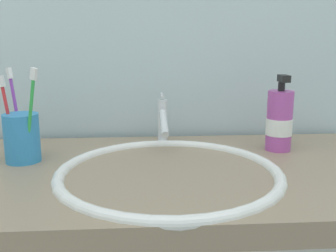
{
  "coord_description": "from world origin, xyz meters",
  "views": [
    {
      "loc": [
        -0.01,
        -0.77,
        1.12
      ],
      "look_at": [
        0.04,
        -0.01,
        0.95
      ],
      "focal_mm": 41.91,
      "sensor_mm": 36.0,
      "label": 1
    }
  ],
  "objects_px": {
    "toothbrush_cup": "(22,138)",
    "toothbrush_red": "(8,112)",
    "faucet": "(163,121)",
    "toothbrush_green": "(31,110)",
    "toothbrush_purple": "(15,106)",
    "soap_dispenser": "(279,121)"
  },
  "relations": [
    {
      "from": "soap_dispenser",
      "to": "toothbrush_purple",
      "type": "bearing_deg",
      "value": -179.18
    },
    {
      "from": "toothbrush_green",
      "to": "toothbrush_purple",
      "type": "bearing_deg",
      "value": 126.24
    },
    {
      "from": "soap_dispenser",
      "to": "toothbrush_cup",
      "type": "bearing_deg",
      "value": -175.12
    },
    {
      "from": "toothbrush_cup",
      "to": "soap_dispenser",
      "type": "bearing_deg",
      "value": 4.88
    },
    {
      "from": "faucet",
      "to": "toothbrush_red",
      "type": "relative_size",
      "value": 0.85
    },
    {
      "from": "toothbrush_cup",
      "to": "toothbrush_green",
      "type": "relative_size",
      "value": 0.52
    },
    {
      "from": "toothbrush_cup",
      "to": "toothbrush_red",
      "type": "bearing_deg",
      "value": 172.77
    },
    {
      "from": "faucet",
      "to": "toothbrush_cup",
      "type": "xyz_separation_m",
      "value": [
        -0.31,
        -0.11,
        -0.01
      ]
    },
    {
      "from": "toothbrush_cup",
      "to": "toothbrush_red",
      "type": "distance_m",
      "value": 0.06
    },
    {
      "from": "toothbrush_red",
      "to": "toothbrush_green",
      "type": "height_order",
      "value": "toothbrush_green"
    },
    {
      "from": "toothbrush_cup",
      "to": "toothbrush_purple",
      "type": "height_order",
      "value": "toothbrush_purple"
    },
    {
      "from": "toothbrush_cup",
      "to": "toothbrush_green",
      "type": "bearing_deg",
      "value": -43.87
    },
    {
      "from": "toothbrush_green",
      "to": "toothbrush_purple",
      "type": "distance_m",
      "value": 0.09
    },
    {
      "from": "faucet",
      "to": "toothbrush_green",
      "type": "relative_size",
      "value": 0.77
    },
    {
      "from": "toothbrush_purple",
      "to": "toothbrush_green",
      "type": "bearing_deg",
      "value": -53.76
    },
    {
      "from": "faucet",
      "to": "toothbrush_green",
      "type": "height_order",
      "value": "toothbrush_green"
    },
    {
      "from": "toothbrush_cup",
      "to": "toothbrush_green",
      "type": "height_order",
      "value": "toothbrush_green"
    },
    {
      "from": "toothbrush_cup",
      "to": "toothbrush_purple",
      "type": "bearing_deg",
      "value": 116.97
    },
    {
      "from": "toothbrush_red",
      "to": "toothbrush_cup",
      "type": "bearing_deg",
      "value": -7.23
    },
    {
      "from": "toothbrush_cup",
      "to": "soap_dispenser",
      "type": "height_order",
      "value": "soap_dispenser"
    },
    {
      "from": "toothbrush_purple",
      "to": "toothbrush_cup",
      "type": "bearing_deg",
      "value": -63.03
    },
    {
      "from": "toothbrush_green",
      "to": "toothbrush_purple",
      "type": "xyz_separation_m",
      "value": [
        -0.05,
        0.07,
        -0.0
      ]
    }
  ]
}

